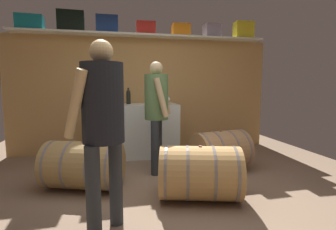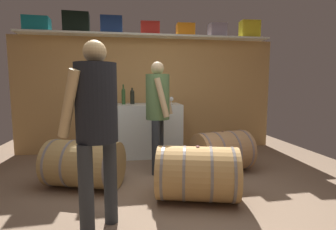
{
  "view_description": "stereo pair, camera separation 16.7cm",
  "coord_description": "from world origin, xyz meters",
  "px_view_note": "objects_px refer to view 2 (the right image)",
  "views": [
    {
      "loc": [
        -0.61,
        -2.51,
        1.26
      ],
      "look_at": [
        0.09,
        0.73,
        0.87
      ],
      "focal_mm": 27.65,
      "sensor_mm": 36.0,
      "label": 1
    },
    {
      "loc": [
        -0.45,
        -2.54,
        1.26
      ],
      "look_at": [
        0.09,
        0.73,
        0.87
      ],
      "focal_mm": 27.65,
      "sensor_mm": 36.0,
      "label": 2
    }
  ],
  "objects_px": {
    "visitor_tasting": "(158,105)",
    "wine_glass": "(171,99)",
    "red_funnel": "(109,101)",
    "toolcase_navy": "(112,26)",
    "winemaker_pouring": "(96,117)",
    "toolcase_red": "(150,29)",
    "toolcase_grey": "(217,31)",
    "work_cabinet": "(139,130)",
    "toolcase_teal": "(37,25)",
    "wine_barrel_flank": "(197,173)",
    "toolcase_black": "(76,23)",
    "toolcase_orange": "(185,30)",
    "wine_barrel_near": "(222,151)",
    "wine_bottle_amber": "(163,95)",
    "wine_bottle_dark": "(132,96)",
    "wine_bottle_green": "(123,96)",
    "wine_barrel_far": "(84,164)",
    "toolcase_yellow": "(249,30)"
  },
  "relations": [
    {
      "from": "wine_bottle_amber",
      "to": "winemaker_pouring",
      "type": "height_order",
      "value": "winemaker_pouring"
    },
    {
      "from": "work_cabinet",
      "to": "wine_bottle_green",
      "type": "xyz_separation_m",
      "value": [
        -0.27,
        -0.03,
        0.61
      ]
    },
    {
      "from": "wine_barrel_far",
      "to": "visitor_tasting",
      "type": "bearing_deg",
      "value": 42.66
    },
    {
      "from": "toolcase_navy",
      "to": "wine_barrel_near",
      "type": "distance_m",
      "value": 2.87
    },
    {
      "from": "winemaker_pouring",
      "to": "toolcase_red",
      "type": "bearing_deg",
      "value": 22.85
    },
    {
      "from": "toolcase_teal",
      "to": "wine_barrel_flank",
      "type": "relative_size",
      "value": 0.41
    },
    {
      "from": "toolcase_black",
      "to": "toolcase_grey",
      "type": "relative_size",
      "value": 1.39
    },
    {
      "from": "wine_glass",
      "to": "wine_barrel_near",
      "type": "xyz_separation_m",
      "value": [
        0.6,
        -0.85,
        -0.72
      ]
    },
    {
      "from": "toolcase_red",
      "to": "red_funnel",
      "type": "height_order",
      "value": "toolcase_red"
    },
    {
      "from": "work_cabinet",
      "to": "wine_barrel_far",
      "type": "relative_size",
      "value": 1.42
    },
    {
      "from": "toolcase_black",
      "to": "toolcase_navy",
      "type": "relative_size",
      "value": 1.17
    },
    {
      "from": "toolcase_teal",
      "to": "red_funnel",
      "type": "distance_m",
      "value": 1.74
    },
    {
      "from": "wine_bottle_amber",
      "to": "wine_barrel_flank",
      "type": "distance_m",
      "value": 2.09
    },
    {
      "from": "toolcase_teal",
      "to": "winemaker_pouring",
      "type": "xyz_separation_m",
      "value": [
        1.21,
        -2.6,
        -1.28
      ]
    },
    {
      "from": "toolcase_grey",
      "to": "wine_bottle_dark",
      "type": "relative_size",
      "value": 1.09
    },
    {
      "from": "work_cabinet",
      "to": "wine_barrel_far",
      "type": "xyz_separation_m",
      "value": [
        -0.76,
        -1.35,
        -0.17
      ]
    },
    {
      "from": "red_funnel",
      "to": "toolcase_navy",
      "type": "bearing_deg",
      "value": 0.7
    },
    {
      "from": "toolcase_orange",
      "to": "wine_barrel_flank",
      "type": "xyz_separation_m",
      "value": [
        -0.35,
        -2.17,
        -1.96
      ]
    },
    {
      "from": "toolcase_navy",
      "to": "wine_barrel_near",
      "type": "bearing_deg",
      "value": -39.21
    },
    {
      "from": "toolcase_grey",
      "to": "wine_bottle_dark",
      "type": "bearing_deg",
      "value": -174.62
    },
    {
      "from": "toolcase_grey",
      "to": "visitor_tasting",
      "type": "distance_m",
      "value": 2.16
    },
    {
      "from": "toolcase_orange",
      "to": "wine_barrel_flank",
      "type": "bearing_deg",
      "value": -95.38
    },
    {
      "from": "toolcase_yellow",
      "to": "wine_bottle_green",
      "type": "height_order",
      "value": "toolcase_yellow"
    },
    {
      "from": "red_funnel",
      "to": "wine_barrel_near",
      "type": "distance_m",
      "value": 2.22
    },
    {
      "from": "toolcase_navy",
      "to": "toolcase_yellow",
      "type": "height_order",
      "value": "toolcase_yellow"
    },
    {
      "from": "toolcase_red",
      "to": "wine_glass",
      "type": "relative_size",
      "value": 2.51
    },
    {
      "from": "winemaker_pouring",
      "to": "wine_bottle_green",
      "type": "bearing_deg",
      "value": 32.89
    },
    {
      "from": "toolcase_grey",
      "to": "work_cabinet",
      "type": "distance_m",
      "value": 2.36
    },
    {
      "from": "wine_bottle_green",
      "to": "wine_barrel_far",
      "type": "relative_size",
      "value": 0.33
    },
    {
      "from": "wine_barrel_flank",
      "to": "toolcase_black",
      "type": "bearing_deg",
      "value": 140.76
    },
    {
      "from": "work_cabinet",
      "to": "wine_barrel_near",
      "type": "distance_m",
      "value": 1.57
    },
    {
      "from": "wine_glass",
      "to": "wine_barrel_near",
      "type": "relative_size",
      "value": 0.15
    },
    {
      "from": "toolcase_black",
      "to": "toolcase_red",
      "type": "distance_m",
      "value": 1.27
    },
    {
      "from": "toolcase_orange",
      "to": "toolcase_grey",
      "type": "relative_size",
      "value": 1.04
    },
    {
      "from": "work_cabinet",
      "to": "wine_glass",
      "type": "distance_m",
      "value": 0.8
    },
    {
      "from": "toolcase_black",
      "to": "toolcase_orange",
      "type": "relative_size",
      "value": 1.34
    },
    {
      "from": "wine_barrel_flank",
      "to": "wine_barrel_far",
      "type": "bearing_deg",
      "value": 170.35
    },
    {
      "from": "toolcase_navy",
      "to": "toolcase_orange",
      "type": "distance_m",
      "value": 1.33
    },
    {
      "from": "red_funnel",
      "to": "visitor_tasting",
      "type": "xyz_separation_m",
      "value": [
        0.75,
        -1.16,
        0.0
      ]
    },
    {
      "from": "toolcase_teal",
      "to": "visitor_tasting",
      "type": "relative_size",
      "value": 0.26
    },
    {
      "from": "toolcase_grey",
      "to": "wine_barrel_flank",
      "type": "bearing_deg",
      "value": -115.2
    },
    {
      "from": "wine_barrel_flank",
      "to": "wine_glass",
      "type": "bearing_deg",
      "value": 104.28
    },
    {
      "from": "toolcase_orange",
      "to": "wine_bottle_green",
      "type": "bearing_deg",
      "value": -162.99
    },
    {
      "from": "toolcase_yellow",
      "to": "wine_bottle_green",
      "type": "distance_m",
      "value": 2.73
    },
    {
      "from": "work_cabinet",
      "to": "wine_barrel_flank",
      "type": "relative_size",
      "value": 1.47
    },
    {
      "from": "toolcase_teal",
      "to": "wine_bottle_amber",
      "type": "bearing_deg",
      "value": -9.66
    },
    {
      "from": "wine_barrel_flank",
      "to": "visitor_tasting",
      "type": "height_order",
      "value": "visitor_tasting"
    },
    {
      "from": "toolcase_teal",
      "to": "toolcase_grey",
      "type": "distance_m",
      "value": 3.18
    },
    {
      "from": "visitor_tasting",
      "to": "wine_glass",
      "type": "bearing_deg",
      "value": 174.31
    },
    {
      "from": "toolcase_navy",
      "to": "winemaker_pouring",
      "type": "distance_m",
      "value": 2.91
    }
  ]
}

